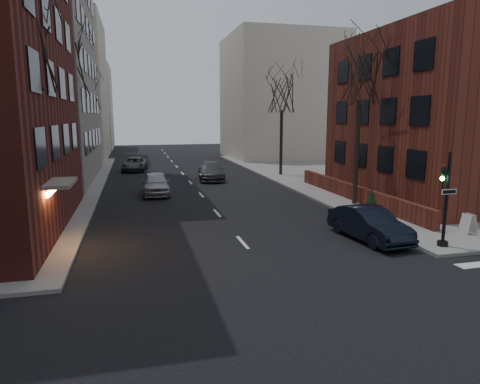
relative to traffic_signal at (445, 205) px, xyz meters
name	(u,v)px	position (x,y,z in m)	size (l,w,h in m)	color
sidewalk_far_right	(476,171)	(21.06, 21.01, -1.83)	(44.00, 44.00, 0.15)	gray
building_right_brick	(454,117)	(8.56, 10.01, 3.59)	(12.00, 14.00, 11.00)	maroon
low_wall_right	(354,192)	(1.36, 10.01, -1.26)	(0.35, 16.00, 1.00)	maroon
building_distant_la	(48,89)	(-22.94, 46.01, 7.09)	(14.00, 16.00, 18.00)	beige
building_distant_ra	(281,98)	(7.06, 41.01, 6.09)	(14.00, 14.00, 16.00)	beige
building_distant_lb	(81,107)	(-20.94, 63.01, 5.09)	(10.00, 12.00, 14.00)	beige
traffic_signal	(445,205)	(0.00, 0.00, 0.00)	(0.76, 0.44, 4.00)	black
tree_left_a	(22,44)	(-16.74, 5.01, 6.56)	(4.18, 4.18, 10.26)	#2D231C
tree_left_b	(66,66)	(-16.74, 17.01, 7.00)	(4.40, 4.40, 10.80)	#2D231C
tree_left_c	(87,91)	(-16.74, 31.01, 6.12)	(3.96, 3.96, 9.72)	#2D231C
tree_right_a	(360,74)	(0.86, 9.01, 6.12)	(3.96, 3.96, 9.72)	#2D231C
tree_right_b	(282,94)	(0.86, 23.01, 5.68)	(3.74, 3.74, 9.18)	#2D231C
streetlamp_near	(72,138)	(-16.14, 13.01, 2.33)	(0.36, 0.36, 6.28)	black
streetlamp_far	(97,129)	(-16.14, 33.01, 2.33)	(0.36, 0.36, 6.28)	black
parked_sedan	(369,224)	(-2.26, 2.00, -1.15)	(1.60, 4.58, 1.51)	black
car_lane_silver	(156,183)	(-11.07, 16.01, -1.11)	(1.89, 4.70, 1.60)	#9F9FA4
car_lane_gray	(211,171)	(-5.93, 22.22, -1.13)	(2.18, 5.37, 1.56)	#404046
car_lane_far	(134,164)	(-12.50, 30.22, -1.22)	(2.27, 4.92, 1.37)	#424247
sandwich_board	(468,224)	(2.56, 1.39, -1.29)	(0.42, 0.59, 0.95)	silver
evergreen_shrub	(371,204)	(-0.59, 4.67, -0.87)	(1.07, 1.07, 1.78)	black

